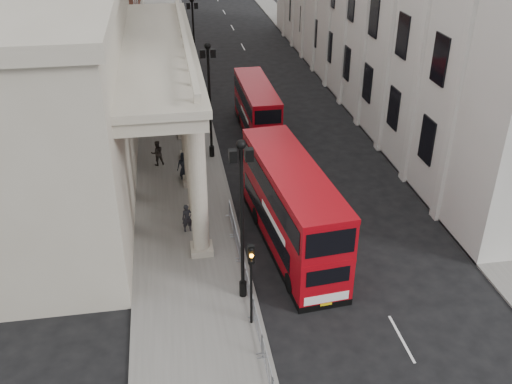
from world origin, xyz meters
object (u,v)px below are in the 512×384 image
(pedestrian_a, at_px, (187,218))
(pedestrian_c, at_px, (184,165))
(pedestrian_b, at_px, (157,153))
(lamp_post_south, at_px, (242,212))
(traffic_light, at_px, (251,271))
(bus_far, at_px, (257,108))
(lamp_post_north, at_px, (194,37))
(bus_near, at_px, (291,206))
(lamp_post_mid, at_px, (209,94))

(pedestrian_a, bearing_deg, pedestrian_c, 78.03)
(pedestrian_a, distance_m, pedestrian_b, 9.11)
(lamp_post_south, height_order, pedestrian_a, lamp_post_south)
(lamp_post_south, relative_size, pedestrian_b, 4.55)
(traffic_light, bearing_deg, pedestrian_b, 103.12)
(pedestrian_b, bearing_deg, pedestrian_a, 85.95)
(bus_far, height_order, pedestrian_b, bus_far)
(pedestrian_a, relative_size, pedestrian_c, 0.89)
(traffic_light, xyz_separation_m, bus_far, (3.88, 22.03, -1.01))
(lamp_post_north, relative_size, bus_near, 0.73)
(pedestrian_b, bearing_deg, lamp_post_north, -117.23)
(bus_far, relative_size, pedestrian_b, 5.09)
(lamp_post_north, bearing_deg, bus_near, -83.38)
(lamp_post_mid, distance_m, pedestrian_c, 5.40)
(lamp_post_north, distance_m, bus_near, 28.27)
(lamp_post_north, height_order, pedestrian_a, lamp_post_north)
(lamp_post_north, xyz_separation_m, pedestrian_b, (-3.92, -16.79, -3.88))
(lamp_post_mid, xyz_separation_m, bus_far, (3.98, 4.01, -2.82))
(lamp_post_south, distance_m, bus_far, 20.60)
(pedestrian_c, bearing_deg, lamp_post_mid, 67.43)
(lamp_post_south, height_order, pedestrian_c, lamp_post_south)
(bus_far, height_order, pedestrian_a, bus_far)
(bus_near, bearing_deg, pedestrian_b, 117.35)
(lamp_post_mid, xyz_separation_m, bus_near, (3.25, -11.98, -2.37))
(bus_far, relative_size, pedestrian_c, 4.92)
(lamp_post_south, relative_size, pedestrian_a, 4.91)
(lamp_post_south, height_order, lamp_post_north, same)
(lamp_post_south, height_order, traffic_light, lamp_post_south)
(bus_far, xyz_separation_m, pedestrian_c, (-6.13, -7.14, -1.03))
(pedestrian_b, bearing_deg, lamp_post_south, 90.34)
(pedestrian_a, bearing_deg, lamp_post_mid, 66.16)
(lamp_post_mid, distance_m, pedestrian_b, 5.57)
(pedestrian_c, bearing_deg, pedestrian_a, -79.67)
(lamp_post_south, relative_size, lamp_post_north, 1.00)
(pedestrian_a, bearing_deg, bus_far, 54.95)
(lamp_post_mid, bearing_deg, pedestrian_b, -168.57)
(bus_near, relative_size, pedestrian_c, 6.06)
(bus_far, height_order, pedestrian_c, bus_far)
(traffic_light, height_order, bus_near, bus_near)
(traffic_light, relative_size, pedestrian_a, 2.54)
(traffic_light, xyz_separation_m, pedestrian_c, (-2.25, 14.89, -2.04))
(pedestrian_a, bearing_deg, bus_near, -32.19)
(lamp_post_south, relative_size, lamp_post_mid, 1.00)
(lamp_post_mid, distance_m, lamp_post_north, 16.00)
(pedestrian_a, xyz_separation_m, pedestrian_c, (0.18, 6.63, 0.10))
(lamp_post_north, height_order, pedestrian_b, lamp_post_north)
(traffic_light, xyz_separation_m, bus_near, (3.15, 6.04, -0.56))
(traffic_light, xyz_separation_m, pedestrian_b, (-4.02, 17.23, -2.07))
(traffic_light, xyz_separation_m, pedestrian_a, (-2.43, 8.26, -2.14))
(pedestrian_b, relative_size, pedestrian_c, 0.97)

